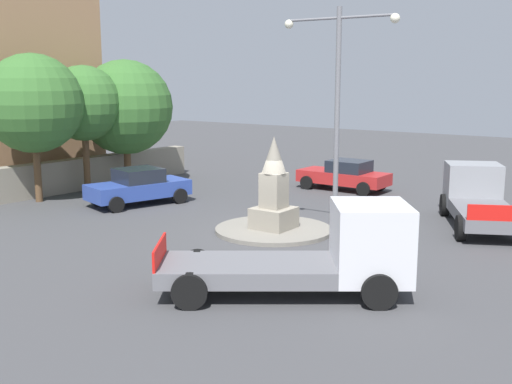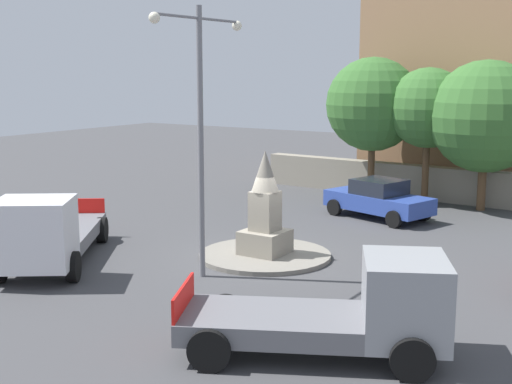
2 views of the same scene
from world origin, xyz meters
name	(u,v)px [view 2 (image 2 of 2)]	position (x,y,z in m)	size (l,w,h in m)	color
ground_plane	(265,257)	(0.00, 0.00, 0.00)	(80.00, 80.00, 0.00)	#424244
traffic_island	(265,255)	(0.00, 0.00, 0.07)	(4.03, 4.03, 0.14)	gray
monument	(265,212)	(0.00, 0.00, 1.42)	(1.28, 1.28, 3.16)	gray
streetlamp	(200,113)	(-2.58, 0.43, 4.51)	(3.78, 0.28, 7.31)	slate
car_blue_far_side	(378,199)	(7.20, -0.67, 0.76)	(2.91, 4.50, 1.52)	#2D479E
truck_grey_approaching	(349,310)	(-5.35, -5.29, 0.96)	(4.06, 5.56, 2.06)	gray
truck_white_near_island	(46,234)	(-4.46, 4.56, 1.04)	(6.08, 5.09, 2.26)	silver
stone_boundary_wall	(418,182)	(12.06, -0.53, 0.75)	(15.44, 0.70, 1.49)	gray
corner_building	(463,67)	(17.16, -0.76, 5.81)	(7.68, 7.21, 11.63)	#A87A56
tree_near_wall	(373,105)	(11.14, 1.35, 4.16)	(4.14, 4.14, 6.24)	brown
tree_mid_cluster	(428,108)	(11.03, -1.18, 4.08)	(3.38, 3.38, 5.78)	brown
tree_far_corner	(486,117)	(10.92, -3.59, 3.82)	(4.52, 4.52, 6.08)	brown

